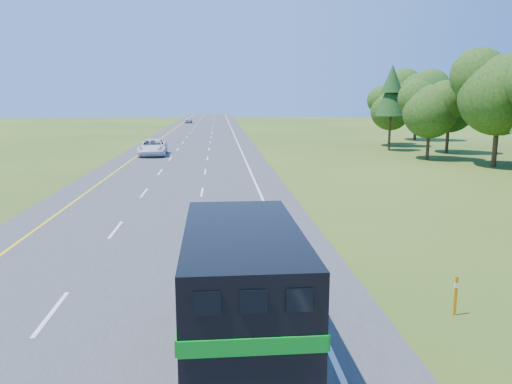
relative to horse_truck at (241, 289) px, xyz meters
The scene contains 6 objects.
road 42.27m from the horse_truck, 94.57° to the left, with size 15.00×260.00×0.04m, color #38383A.
lane_markings 42.27m from the horse_truck, 94.57° to the left, with size 11.15×260.00×0.01m.
horse_truck is the anchor object (origin of this frame).
white_suv 42.90m from the horse_truck, 99.76° to the left, with size 2.78×6.03×1.68m, color silver.
far_car 110.09m from the horse_truck, 93.88° to the left, with size 1.68×4.17×1.42m, color #B6B6BD.
delineator 6.56m from the horse_truck, 19.88° to the left, with size 0.09×0.05×1.14m.
Camera 1 is at (2.91, -2.50, 5.99)m, focal length 35.00 mm.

